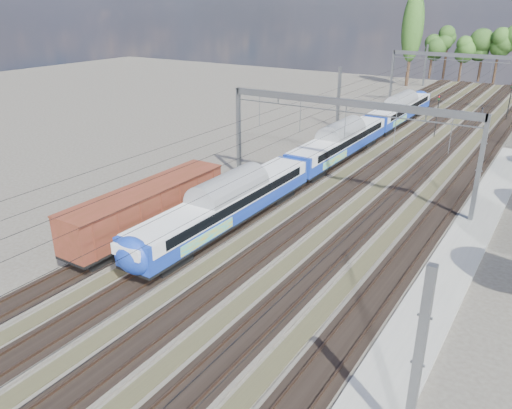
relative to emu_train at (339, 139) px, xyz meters
The scene contains 10 objects.
ground 39.86m from the emu_train, 83.51° to the right, with size 220.00×220.00×0.00m, color #47423A.
track_bed 7.54m from the emu_train, 50.66° to the left, with size 21.00×130.00×0.34m.
platform 25.67m from the emu_train, 49.79° to the right, with size 3.00×70.00×0.30m, color gray.
catenary 14.53m from the emu_train, 69.86° to the left, with size 25.65×130.00×9.00m.
poplar 60.05m from the emu_train, 99.70° to the left, with size 4.40×4.40×19.04m.
emu_train is the anchor object (origin of this frame).
freight_boxcar 25.81m from the emu_train, 100.05° to the right, with size 3.08×14.88×3.84m.
worker 34.81m from the emu_train, 74.22° to the left, with size 0.60×0.39×1.64m, color black.
signal_near 18.50m from the emu_train, 70.10° to the left, with size 0.40×0.37×5.55m.
signal_far 35.35m from the emu_train, 68.36° to the left, with size 0.39×0.35×5.65m.
Camera 1 is at (16.79, -11.01, 16.93)m, focal length 35.00 mm.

